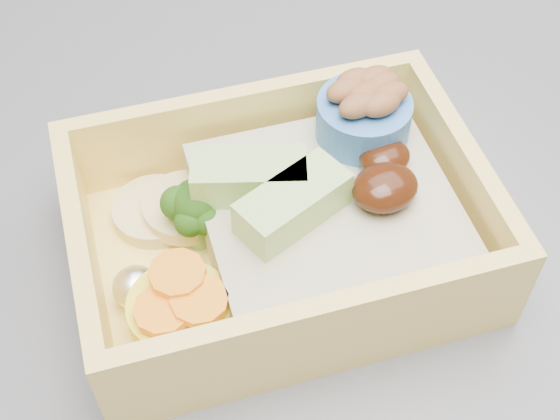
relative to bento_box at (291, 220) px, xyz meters
name	(u,v)px	position (x,y,z in m)	size (l,w,h in m)	color
bento_box	(291,220)	(0.00, 0.00, 0.00)	(0.23, 0.19, 0.08)	#FCD968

